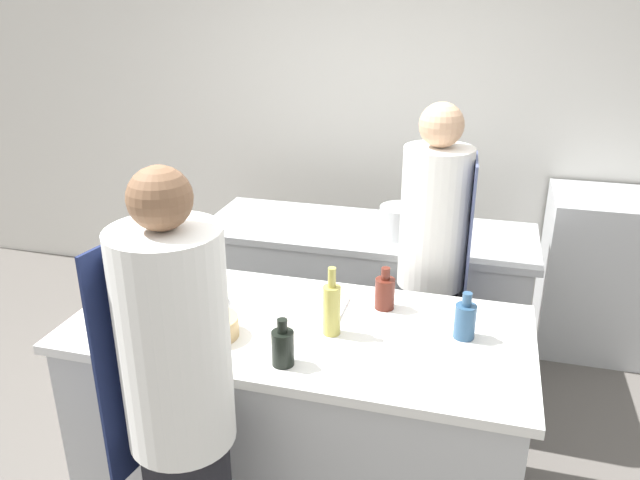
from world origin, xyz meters
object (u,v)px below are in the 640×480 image
object	(u,v)px
bottle_wine	(283,347)
cup	(145,288)
bowl_mixing_large	(213,327)
bowl_prep_small	(197,297)
stockpot	(401,222)
oven_range	(610,274)
chef_at_stove	(432,270)
bottle_cooking_oil	(385,292)
chef_at_prep_near	(181,418)
bottle_vinegar	(332,308)
bottle_olive_oil	(465,320)

from	to	relation	value
bottle_wine	cup	xyz separation A→B (m)	(-0.79, 0.36, -0.04)
bowl_mixing_large	bowl_prep_small	size ratio (longest dim) A/B	0.95
stockpot	bottle_wine	bearing A→B (deg)	-99.15
oven_range	bowl_prep_small	world-z (taller)	oven_range
bottle_wine	cup	world-z (taller)	bottle_wine
chef_at_stove	bottle_cooking_oil	size ratio (longest dim) A/B	8.84
chef_at_stove	bottle_cooking_oil	world-z (taller)	chef_at_stove
oven_range	bottle_cooking_oil	world-z (taller)	bottle_cooking_oil
bottle_cooking_oil	bowl_prep_small	xyz separation A→B (m)	(-0.82, -0.18, -0.05)
bottle_wine	oven_range	bearing A→B (deg)	54.00
chef_at_prep_near	cup	xyz separation A→B (m)	(-0.56, 0.75, 0.05)
bowl_mixing_large	cup	bearing A→B (deg)	151.60
bottle_vinegar	bowl_prep_small	distance (m)	0.66
chef_at_prep_near	bottle_olive_oil	bearing A→B (deg)	-39.34
cup	oven_range	bearing A→B (deg)	36.59
bottle_olive_oil	bowl_prep_small	world-z (taller)	bottle_olive_oil
bottle_cooking_oil	stockpot	distance (m)	0.88
bottle_wine	bottle_cooking_oil	xyz separation A→B (m)	(0.29, 0.55, 0.00)
cup	stockpot	distance (m)	1.47
oven_range	bowl_prep_small	size ratio (longest dim) A/B	4.58
bowl_mixing_large	bottle_wine	bearing A→B (deg)	-19.53
bottle_olive_oil	cup	xyz separation A→B (m)	(-1.44, -0.02, -0.04)
chef_at_stove	cup	world-z (taller)	chef_at_stove
oven_range	cup	distance (m)	2.88
oven_range	bowl_mixing_large	size ratio (longest dim) A/B	4.83
bottle_cooking_oil	chef_at_stove	bearing A→B (deg)	72.49
oven_range	bottle_wine	size ratio (longest dim) A/B	5.36
bottle_olive_oil	bottle_wine	xyz separation A→B (m)	(-0.65, -0.38, -0.00)
bowl_prep_small	chef_at_stove	bearing A→B (deg)	35.07
bowl_prep_small	cup	distance (m)	0.26
oven_range	chef_at_prep_near	distance (m)	3.02
oven_range	chef_at_stove	world-z (taller)	chef_at_stove
oven_range	bottle_wine	xyz separation A→B (m)	(-1.50, -2.06, 0.45)
bottle_vinegar	bowl_mixing_large	distance (m)	0.49
chef_at_prep_near	bottle_wine	xyz separation A→B (m)	(0.23, 0.38, 0.09)
bottle_cooking_oil	stockpot	world-z (taller)	bottle_cooking_oil
bottle_vinegar	cup	size ratio (longest dim) A/B	3.29
chef_at_prep_near	bowl_mixing_large	world-z (taller)	chef_at_prep_near
bottle_wine	chef_at_stove	bearing A→B (deg)	66.77
chef_at_stove	bowl_prep_small	distance (m)	1.20
chef_at_stove	bottle_wine	world-z (taller)	chef_at_stove
bottle_cooking_oil	bowl_mixing_large	world-z (taller)	bottle_cooking_oil
oven_range	bottle_wine	world-z (taller)	bottle_wine
bottle_vinegar	cup	xyz separation A→B (m)	(-0.91, 0.10, -0.08)
chef_at_prep_near	bottle_cooking_oil	distance (m)	1.07
chef_at_prep_near	bottle_cooking_oil	world-z (taller)	chef_at_prep_near
bottle_cooking_oil	bowl_mixing_large	distance (m)	0.76
bottle_olive_oil	stockpot	bearing A→B (deg)	111.76
bottle_vinegar	bowl_prep_small	xyz separation A→B (m)	(-0.65, 0.09, -0.09)
bottle_vinegar	bottle_wine	distance (m)	0.30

